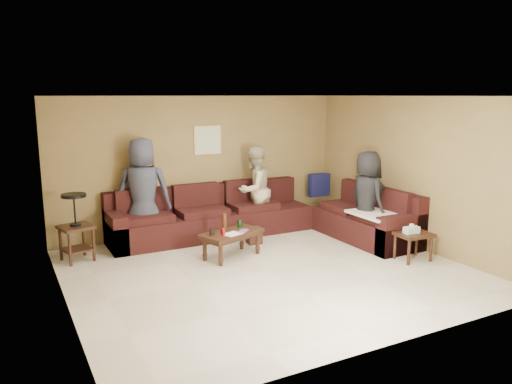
{
  "coord_description": "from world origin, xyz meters",
  "views": [
    {
      "loc": [
        -3.36,
        -6.03,
        2.52
      ],
      "look_at": [
        0.25,
        0.85,
        1.0
      ],
      "focal_mm": 35.0,
      "sensor_mm": 36.0,
      "label": 1
    }
  ],
  "objects_px": {
    "coffee_table": "(231,235)",
    "sectional_sofa": "(267,220)",
    "side_table_right": "(413,236)",
    "end_table_left": "(76,226)",
    "person_middle": "(254,190)",
    "waste_bin": "(254,235)",
    "person_right": "(367,198)",
    "person_left": "(143,192)"
  },
  "relations": [
    {
      "from": "coffee_table",
      "to": "person_left",
      "type": "bearing_deg",
      "value": 128.75
    },
    {
      "from": "side_table_right",
      "to": "waste_bin",
      "type": "bearing_deg",
      "value": 132.36
    },
    {
      "from": "person_right",
      "to": "person_left",
      "type": "bearing_deg",
      "value": 66.33
    },
    {
      "from": "person_left",
      "to": "coffee_table",
      "type": "bearing_deg",
      "value": 150.86
    },
    {
      "from": "end_table_left",
      "to": "waste_bin",
      "type": "relative_size",
      "value": 3.71
    },
    {
      "from": "end_table_left",
      "to": "person_left",
      "type": "xyz_separation_m",
      "value": [
        1.15,
        0.33,
        0.37
      ]
    },
    {
      "from": "person_left",
      "to": "person_middle",
      "type": "relative_size",
      "value": 1.15
    },
    {
      "from": "person_middle",
      "to": "person_right",
      "type": "xyz_separation_m",
      "value": [
        1.36,
        -1.53,
        -0.0
      ]
    },
    {
      "from": "coffee_table",
      "to": "end_table_left",
      "type": "xyz_separation_m",
      "value": [
        -2.17,
        0.94,
        0.19
      ]
    },
    {
      "from": "end_table_left",
      "to": "side_table_right",
      "type": "bearing_deg",
      "value": -27.41
    },
    {
      "from": "person_middle",
      "to": "person_right",
      "type": "height_order",
      "value": "person_middle"
    },
    {
      "from": "side_table_right",
      "to": "person_middle",
      "type": "xyz_separation_m",
      "value": [
        -1.42,
        2.58,
        0.42
      ]
    },
    {
      "from": "end_table_left",
      "to": "waste_bin",
      "type": "height_order",
      "value": "end_table_left"
    },
    {
      "from": "end_table_left",
      "to": "person_left",
      "type": "height_order",
      "value": "person_left"
    },
    {
      "from": "person_right",
      "to": "waste_bin",
      "type": "bearing_deg",
      "value": 65.16
    },
    {
      "from": "sectional_sofa",
      "to": "person_left",
      "type": "relative_size",
      "value": 2.53
    },
    {
      "from": "sectional_sofa",
      "to": "end_table_left",
      "type": "xyz_separation_m",
      "value": [
        -3.19,
        0.25,
        0.22
      ]
    },
    {
      "from": "waste_bin",
      "to": "person_right",
      "type": "distance_m",
      "value": 2.03
    },
    {
      "from": "side_table_right",
      "to": "person_middle",
      "type": "bearing_deg",
      "value": 118.79
    },
    {
      "from": "side_table_right",
      "to": "person_middle",
      "type": "height_order",
      "value": "person_middle"
    },
    {
      "from": "end_table_left",
      "to": "person_middle",
      "type": "relative_size",
      "value": 0.66
    },
    {
      "from": "end_table_left",
      "to": "waste_bin",
      "type": "xyz_separation_m",
      "value": [
        2.83,
        -0.45,
        -0.41
      ]
    },
    {
      "from": "sectional_sofa",
      "to": "person_middle",
      "type": "relative_size",
      "value": 2.9
    },
    {
      "from": "waste_bin",
      "to": "person_left",
      "type": "relative_size",
      "value": 0.15
    },
    {
      "from": "waste_bin",
      "to": "person_middle",
      "type": "relative_size",
      "value": 0.18
    },
    {
      "from": "coffee_table",
      "to": "side_table_right",
      "type": "height_order",
      "value": "coffee_table"
    },
    {
      "from": "person_left",
      "to": "person_right",
      "type": "bearing_deg",
      "value": 175.87
    },
    {
      "from": "coffee_table",
      "to": "side_table_right",
      "type": "distance_m",
      "value": 2.81
    },
    {
      "from": "person_right",
      "to": "sectional_sofa",
      "type": "bearing_deg",
      "value": 53.56
    },
    {
      "from": "coffee_table",
      "to": "person_middle",
      "type": "xyz_separation_m",
      "value": [
        1.0,
        1.14,
        0.45
      ]
    },
    {
      "from": "person_middle",
      "to": "person_right",
      "type": "distance_m",
      "value": 2.05
    },
    {
      "from": "coffee_table",
      "to": "sectional_sofa",
      "type": "bearing_deg",
      "value": 34.38
    },
    {
      "from": "sectional_sofa",
      "to": "person_right",
      "type": "xyz_separation_m",
      "value": [
        1.34,
        -1.09,
        0.47
      ]
    },
    {
      "from": "waste_bin",
      "to": "person_left",
      "type": "bearing_deg",
      "value": 154.97
    },
    {
      "from": "side_table_right",
      "to": "person_right",
      "type": "relative_size",
      "value": 0.36
    },
    {
      "from": "coffee_table",
      "to": "person_left",
      "type": "relative_size",
      "value": 0.6
    },
    {
      "from": "person_right",
      "to": "side_table_right",
      "type": "bearing_deg",
      "value": -174.55
    },
    {
      "from": "end_table_left",
      "to": "person_right",
      "type": "height_order",
      "value": "person_right"
    },
    {
      "from": "sectional_sofa",
      "to": "side_table_right",
      "type": "height_order",
      "value": "sectional_sofa"
    },
    {
      "from": "end_table_left",
      "to": "person_left",
      "type": "bearing_deg",
      "value": 16.09
    },
    {
      "from": "coffee_table",
      "to": "person_right",
      "type": "relative_size",
      "value": 0.69
    },
    {
      "from": "coffee_table",
      "to": "person_right",
      "type": "xyz_separation_m",
      "value": [
        2.36,
        -0.39,
        0.44
      ]
    }
  ]
}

